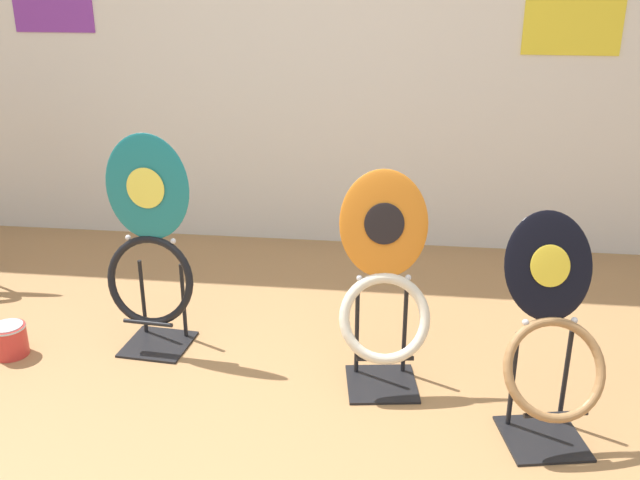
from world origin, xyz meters
The scene contains 5 objects.
wall_back centered at (0.00, 2.26, 1.30)m, with size 8.00×0.07×2.60m.
toilet_seat_display_teal_sax centered at (-0.57, 0.87, 0.47)m, with size 0.40×0.30×0.96m.
toilet_seat_display_orange_sun centered at (0.44, 0.70, 0.43)m, with size 0.40×0.37×0.87m.
toilet_seat_display_jazz_black centered at (1.03, 0.41, 0.39)m, with size 0.40×0.41×0.81m.
paint_can centered at (-1.18, 0.70, 0.08)m, with size 0.16×0.16×0.14m.
Camera 1 is at (0.50, -1.84, 1.61)m, focal length 40.00 mm.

